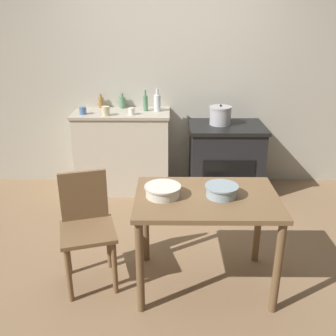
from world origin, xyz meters
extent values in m
plane|color=#896B4C|center=(0.00, 0.00, 0.00)|extent=(14.00, 14.00, 0.00)
cube|color=#B2AD9E|center=(0.00, 1.58, 1.27)|extent=(8.00, 0.07, 2.55)
cube|color=beige|center=(-0.54, 1.29, 0.46)|extent=(1.07, 0.53, 0.93)
cube|color=#A9A08F|center=(-0.54, 1.29, 0.94)|extent=(1.10, 0.56, 0.03)
cube|color=black|center=(0.67, 1.23, 0.39)|extent=(0.81, 0.64, 0.78)
cube|color=black|center=(0.67, 1.23, 0.80)|extent=(0.85, 0.68, 0.04)
cube|color=black|center=(0.67, 0.91, 0.34)|extent=(0.57, 0.01, 0.33)
cube|color=brown|center=(0.29, -0.49, 0.74)|extent=(1.03, 0.70, 0.03)
cylinder|color=brown|center=(-0.18, -0.79, 0.36)|extent=(0.06, 0.06, 0.72)
cylinder|color=brown|center=(0.76, -0.79, 0.36)|extent=(0.06, 0.06, 0.72)
cylinder|color=brown|center=(-0.18, -0.18, 0.36)|extent=(0.06, 0.06, 0.72)
cylinder|color=brown|center=(0.76, -0.18, 0.36)|extent=(0.06, 0.06, 0.72)
cube|color=brown|center=(-0.59, -0.50, 0.46)|extent=(0.50, 0.50, 0.03)
cube|color=brown|center=(-0.64, -0.32, 0.68)|extent=(0.35, 0.13, 0.40)
cylinder|color=brown|center=(-0.71, -0.70, 0.22)|extent=(0.04, 0.04, 0.45)
cylinder|color=brown|center=(-0.39, -0.61, 0.22)|extent=(0.04, 0.04, 0.45)
cylinder|color=brown|center=(-0.80, -0.38, 0.22)|extent=(0.04, 0.04, 0.45)
cylinder|color=brown|center=(-0.48, -0.29, 0.22)|extent=(0.04, 0.04, 0.45)
cube|color=beige|center=(0.53, 0.72, 0.17)|extent=(0.23, 0.16, 0.34)
cylinder|color=#A8A8AD|center=(0.59, 1.26, 0.91)|extent=(0.24, 0.24, 0.19)
cylinder|color=#A8A8AD|center=(0.59, 1.26, 1.02)|extent=(0.25, 0.25, 0.02)
sphere|color=black|center=(0.59, 1.26, 1.04)|extent=(0.02, 0.02, 0.02)
cylinder|color=silver|center=(-0.03, -0.49, 0.80)|extent=(0.24, 0.24, 0.08)
cylinder|color=beige|center=(-0.03, -0.49, 0.83)|extent=(0.26, 0.26, 0.01)
cylinder|color=#93A8B2|center=(0.39, -0.48, 0.80)|extent=(0.22, 0.22, 0.08)
cylinder|color=#8597A0|center=(0.39, -0.48, 0.84)|extent=(0.24, 0.24, 0.01)
cylinder|color=silver|center=(-0.13, 1.33, 1.05)|extent=(0.08, 0.08, 0.19)
cylinder|color=silver|center=(-0.13, 1.33, 1.18)|extent=(0.03, 0.03, 0.07)
cylinder|color=#517F5B|center=(-0.55, 1.49, 1.02)|extent=(0.08, 0.08, 0.12)
cylinder|color=#517F5B|center=(-0.55, 1.49, 1.10)|extent=(0.03, 0.03, 0.05)
cylinder|color=olive|center=(-0.80, 1.50, 1.01)|extent=(0.07, 0.07, 0.12)
cylinder|color=olive|center=(-0.80, 1.50, 1.10)|extent=(0.02, 0.02, 0.05)
cylinder|color=#517F5B|center=(-0.27, 1.34, 1.04)|extent=(0.06, 0.06, 0.17)
cylinder|color=#517F5B|center=(-0.27, 1.34, 1.16)|extent=(0.02, 0.02, 0.07)
cylinder|color=silver|center=(-0.41, 1.15, 0.99)|extent=(0.07, 0.07, 0.08)
cylinder|color=beige|center=(-0.69, 1.11, 1.01)|extent=(0.09, 0.09, 0.10)
cylinder|color=#4C6B99|center=(-0.95, 1.17, 1.00)|extent=(0.08, 0.08, 0.08)
camera|label=1|loc=(0.03, -2.91, 1.94)|focal=40.00mm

